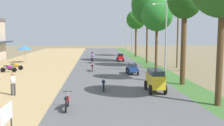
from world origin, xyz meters
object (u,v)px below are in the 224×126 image
Objects in this scene: car_hatchback_red at (120,57)px; streetlamp_far at (126,32)px; median_tree_fourth at (147,5)px; motorbike_ahead_fourth at (92,67)px; utility_pole_near at (178,31)px; motorbike_ahead_fifth at (92,58)px; street_signboard at (7,116)px; vendor_umbrella at (25,48)px; car_sedan_blue at (132,68)px; streetlamp_near at (166,33)px; median_tree_second at (185,1)px; pedestrian_on_shoulder at (13,83)px; motorbike_ahead_third at (103,83)px; utility_pole_far at (185,35)px; median_tree_fifth at (136,20)px; motorbike_ahead_second at (67,101)px; car_van_yellow at (155,79)px; parked_motorbike_fourth at (15,66)px; parked_motorbike_third at (9,68)px; median_tree_third at (157,15)px; streetlamp_mid at (132,34)px.

streetlamp_far is at bearing 80.68° from car_hatchback_red.
median_tree_fourth reaches higher than motorbike_ahead_fourth.
streetlamp_far is 29.67m from utility_pole_near.
street_signboard is at bearing -96.51° from motorbike_ahead_fifth.
vendor_umbrella reaches higher than car_sedan_blue.
median_tree_fourth is at bearing -3.97° from motorbike_ahead_fifth.
streetlamp_near reaches higher than motorbike_ahead_fifth.
motorbike_ahead_fifth is (-7.80, 16.58, -6.18)m from median_tree_second.
streetlamp_near is at bearing 56.80° from street_signboard.
pedestrian_on_shoulder is 14.82m from median_tree_second.
motorbike_ahead_third is at bearing -86.86° from motorbike_ahead_fifth.
car_sedan_blue is (-6.43, -2.27, -3.45)m from utility_pole_far.
vendor_umbrella is 23.16m from utility_pole_far.
utility_pole_far is at bearing -82.03° from median_tree_fifth.
motorbike_ahead_second is at bearing -41.81° from pedestrian_on_shoulder.
streetlamp_far reaches higher than street_signboard.
car_sedan_blue is (-0.47, 8.48, -0.28)m from car_van_yellow.
car_van_yellow reaches higher than parked_motorbike_fourth.
motorbike_ahead_fourth is (3.21, 19.30, -0.53)m from street_signboard.
car_hatchback_red is at bearing 33.10° from parked_motorbike_fourth.
car_sedan_blue is at bearing -160.56° from utility_pole_far.
car_van_yellow reaches higher than motorbike_ahead_third.
vendor_umbrella is 29.26m from streetlamp_far.
parked_motorbike_fourth is at bearing -175.95° from utility_pole_near.
median_tree_second reaches higher than parked_motorbike_fourth.
car_sedan_blue is (-3.79, -21.15, -6.22)m from median_tree_fifth.
motorbike_ahead_second is (1.91, 4.23, -0.53)m from street_signboard.
utility_pole_far is at bearing -25.50° from vendor_umbrella.
parked_motorbike_third is at bearing 154.60° from median_tree_second.
median_tree_fifth is at bearing 89.38° from median_tree_fourth.
median_tree_third is at bearing 45.63° from pedestrian_on_shoulder.
vendor_umbrella is 20.05m from median_tree_third.
median_tree_fifth reaches higher than pedestrian_on_shoulder.
median_tree_second reaches higher than streetlamp_mid.
streetlamp_near is 4.23× the size of motorbike_ahead_second.
vendor_umbrella is 0.28× the size of utility_pole_near.
median_tree_fourth is 4.71× the size of car_van_yellow.
median_tree_fourth is 1.34× the size of streetlamp_far.
motorbike_ahead_fifth is (-4.32, 10.85, 0.11)m from car_sedan_blue.
motorbike_ahead_third is at bearing -113.85° from car_sedan_blue.
streetlamp_near is 4.23× the size of motorbike_ahead_fifth.
motorbike_ahead_second is at bearing -143.21° from median_tree_second.
median_tree_third is at bearing 61.84° from motorbike_ahead_second.
motorbike_ahead_third reaches higher than parked_motorbike_third.
vendor_umbrella is at bearing -153.83° from median_tree_fifth.
car_hatchback_red is (-0.45, 21.38, -0.28)m from car_van_yellow.
streetlamp_near is 25.38m from streetlamp_mid.
median_tree_third is 4.78× the size of motorbike_ahead_third.
pedestrian_on_shoulder is 16.51m from streetlamp_near.
median_tree_fifth is 3.63× the size of car_van_yellow.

